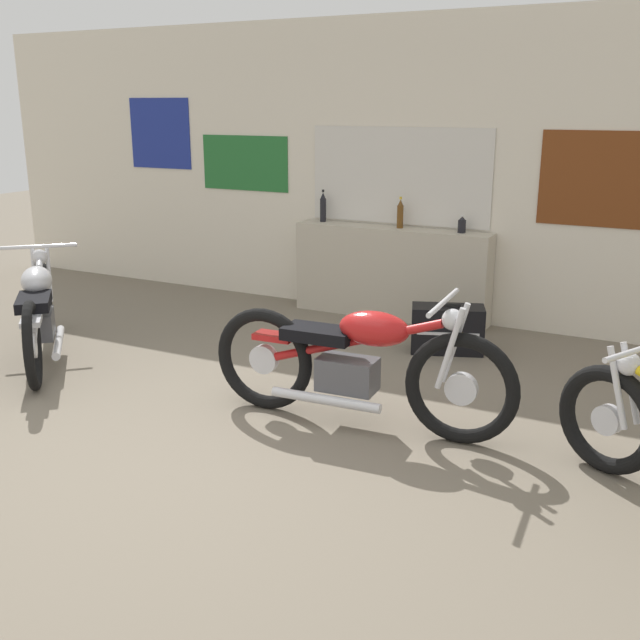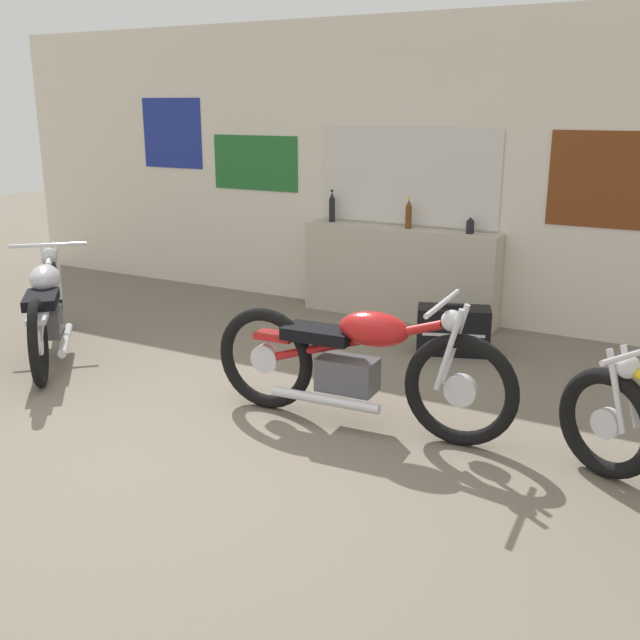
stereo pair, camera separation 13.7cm
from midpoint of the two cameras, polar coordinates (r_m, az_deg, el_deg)
ground_plane at (r=4.55m, az=-10.51°, el=-10.33°), size 24.00×24.00×0.00m
wall_back at (r=7.26m, az=7.66°, el=11.22°), size 10.00×0.07×2.80m
sill_counter at (r=7.26m, az=6.58°, el=3.55°), size 1.93×0.28×0.88m
bottle_leftmost at (r=7.51m, az=1.45°, el=8.56°), size 0.06×0.06×0.32m
bottle_left_center at (r=7.14m, az=7.32°, el=7.97°), size 0.06×0.06×0.30m
bottle_center at (r=6.96m, az=11.94°, el=7.05°), size 0.07×0.07×0.16m
motorcycle_silver at (r=6.44m, az=-19.53°, el=0.91°), size 1.44×1.53×0.85m
motorcycle_red at (r=4.76m, az=3.67°, el=-3.27°), size 2.05×0.64×0.89m
hard_case_black at (r=6.32m, az=10.73°, el=-0.77°), size 0.65×0.46×0.42m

